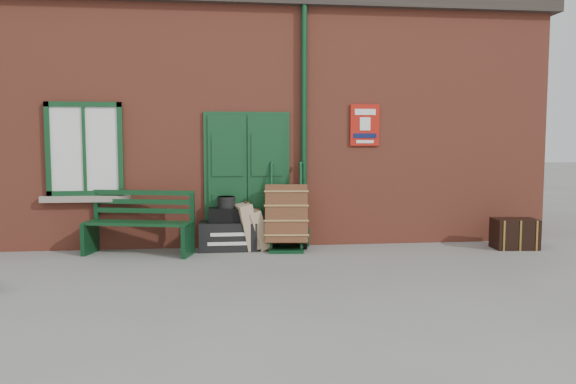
{
  "coord_description": "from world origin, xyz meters",
  "views": [
    {
      "loc": [
        -0.73,
        -7.87,
        1.75
      ],
      "look_at": [
        0.28,
        0.6,
        1.0
      ],
      "focal_mm": 35.0,
      "sensor_mm": 36.0,
      "label": 1
    }
  ],
  "objects": [
    {
      "name": "station_building",
      "position": [
        -0.0,
        3.49,
        2.16
      ],
      "size": [
        10.3,
        4.3,
        4.36
      ],
      "color": "#9F4833",
      "rests_on": "ground"
    },
    {
      "name": "strongbox",
      "position": [
        -0.68,
        1.25,
        0.58
      ],
      "size": [
        0.51,
        0.37,
        0.23
      ],
      "primitive_type": "cube",
      "rotation": [
        0.0,
        0.0,
        -0.01
      ],
      "color": "black",
      "rests_on": "houdini_trunk"
    },
    {
      "name": "suitcase_back",
      "position": [
        -0.34,
        1.25,
        0.39
      ],
      "size": [
        0.47,
        0.6,
        0.77
      ],
      "primitive_type": "cube",
      "rotation": [
        0.0,
        -0.19,
        0.26
      ],
      "color": "tan",
      "rests_on": "ground"
    },
    {
      "name": "porter_trolley",
      "position": [
        0.32,
        1.16,
        0.55
      ],
      "size": [
        0.75,
        0.8,
        1.41
      ],
      "rotation": [
        0.0,
        0.0,
        -0.1
      ],
      "color": "#0D361B",
      "rests_on": "ground"
    },
    {
      "name": "hatbox",
      "position": [
        -0.65,
        1.25,
        0.79
      ],
      "size": [
        0.28,
        0.28,
        0.19
      ],
      "primitive_type": "cylinder",
      "rotation": [
        0.0,
        0.0,
        -0.01
      ],
      "color": "black",
      "rests_on": "strongbox"
    },
    {
      "name": "ground",
      "position": [
        0.0,
        0.0,
        0.0
      ],
      "size": [
        80.0,
        80.0,
        0.0
      ],
      "primitive_type": "plane",
      "color": "gray",
      "rests_on": "ground"
    },
    {
      "name": "dark_trunk",
      "position": [
        4.09,
        0.81,
        0.25
      ],
      "size": [
        0.73,
        0.51,
        0.5
      ],
      "primitive_type": "cube",
      "rotation": [
        0.0,
        0.0,
        -0.09
      ],
      "color": "black",
      "rests_on": "ground"
    },
    {
      "name": "suitcase_front",
      "position": [
        -0.16,
        1.25,
        0.33
      ],
      "size": [
        0.48,
        0.56,
        0.67
      ],
      "primitive_type": "cube",
      "rotation": [
        0.0,
        -0.31,
        0.26
      ],
      "color": "tan",
      "rests_on": "ground"
    },
    {
      "name": "houdini_trunk",
      "position": [
        -0.63,
        1.25,
        0.23
      ],
      "size": [
        0.93,
        0.51,
        0.46
      ],
      "primitive_type": "cube",
      "rotation": [
        0.0,
        0.0,
        -0.01
      ],
      "color": "black",
      "rests_on": "ground"
    },
    {
      "name": "bench",
      "position": [
        -2.01,
        1.09,
        0.52
      ],
      "size": [
        1.75,
        0.92,
        1.04
      ],
      "rotation": [
        0.0,
        0.0,
        -0.25
      ],
      "color": "#0F3A1C",
      "rests_on": "ground"
    }
  ]
}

